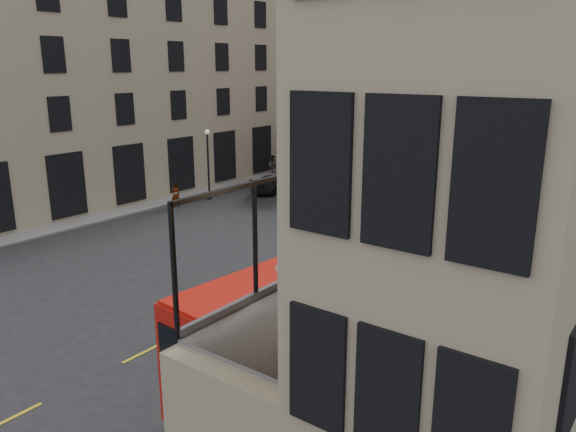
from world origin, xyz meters
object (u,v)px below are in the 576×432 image
Objects in this scene: pedestrian_e at (176,195)px; cafe_chair_c at (385,279)px; street_lamp_b at (430,155)px; car_b at (354,200)px; pedestrian_a at (273,165)px; cafe_table_far at (379,229)px; car_a at (361,200)px; bicycle at (334,267)px; cafe_chair_d at (442,256)px; cyclist at (311,271)px; pedestrian_d at (543,177)px; street_lamp_a at (208,168)px; cafe_chair_a at (302,336)px; traffic_light_near at (349,218)px; pedestrian_b at (407,170)px; pedestrian_c at (435,181)px; cafe_chair_b at (394,279)px; cafe_table_near at (290,279)px; cafe_table_mid at (320,269)px; traffic_light_far at (306,154)px; car_c at (275,184)px; bus_far at (341,149)px; bus_near at (306,313)px.

cafe_chair_c is at bearing 80.14° from pedestrian_e.
street_lamp_b is 12.17m from car_b.
cafe_table_far reaches higher than pedestrian_a.
car_a is 2.14× the size of pedestrian_e.
cafe_chair_d is (8.25, -7.54, 4.43)m from bicycle.
pedestrian_d is (3.17, 29.55, 0.06)m from cyclist.
pedestrian_a is at bearing 100.85° from street_lamp_a.
cafe_chair_d is (14.10, -19.52, 4.16)m from car_b.
cafe_chair_a is at bearing -97.40° from car_b.
pedestrian_b is at bearing 108.08° from traffic_light_near.
pedestrian_e reaches higher than pedestrian_c.
cafe_table_far reaches higher than street_lamp_a.
car_b is 2.58× the size of pedestrian_c.
cafe_chair_b reaches higher than cyclist.
cafe_chair_b is at bearing 52.77° from cafe_table_near.
street_lamp_b is 36.67m from cafe_chair_c.
cafe_table_mid is 3.30m from cafe_chair_a.
traffic_light_far is 4.40× the size of cafe_chair_b.
cafe_chair_a is 0.93× the size of cafe_chair_c.
cafe_chair_b is (21.81, -22.90, 4.17)m from car_c.
cafe_chair_c is at bearing -56.61° from bus_far.
cafe_table_near is 1.00× the size of cafe_chair_a.
street_lamp_a is 26.17m from bus_near.
traffic_light_near is at bearing 115.45° from cafe_table_near.
cafe_chair_c is at bearing 27.53° from cafe_table_mid.
cafe_table_near is 2.32m from cafe_chair_a.
pedestrian_d is 1.94× the size of cafe_chair_c.
bus_near is (20.50, -16.27, -0.16)m from street_lamp_a.
cafe_table_far reaches higher than car_a.
cafe_table_mid is 0.76× the size of cafe_chair_d.
cafe_table_near is (22.71, -20.11, 2.77)m from street_lamp_a.
cafe_table_far reaches higher than bus_near.
cafe_chair_d reaches higher than bus_near.
cafe_chair_b reaches higher than pedestrian_d.
pedestrian_e is 2.17× the size of cafe_table_far.
car_a is at bearing 115.11° from bus_near.
pedestrian_c is at bearing -144.99° from car_c.
cafe_chair_d is (13.75, -19.81, 4.22)m from car_a.
pedestrian_a is 41.76m from cafe_chair_a.
cafe_table_near is at bearing -60.26° from bus_far.
pedestrian_d reaches higher than car_a.
bicycle is 0.93× the size of pedestrian_d.
cafe_chair_d is at bearing -12.31° from cafe_table_far.
traffic_light_near reaches higher than pedestrian_c.
pedestrian_e reaches higher than pedestrian_b.
traffic_light_near is at bearing 132.08° from cafe_chair_d.
cafe_table_mid is at bearing -97.36° from car_b.
cafe_chair_d reaches higher than pedestrian_b.
car_a is at bearing 16.10° from bicycle.
bus_near is 11.68× the size of cafe_chair_b.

